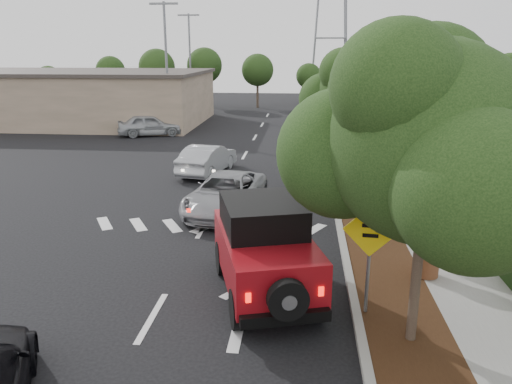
# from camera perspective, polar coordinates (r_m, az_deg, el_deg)

# --- Properties ---
(ground) EXTENTS (120.00, 120.00, 0.00)m
(ground) POSITION_cam_1_polar(r_m,az_deg,el_deg) (11.85, -11.80, -13.85)
(ground) COLOR black
(ground) RESTS_ON ground
(curb) EXTENTS (0.20, 70.00, 0.15)m
(curb) POSITION_cam_1_polar(r_m,az_deg,el_deg) (22.56, 8.57, 1.04)
(curb) COLOR #9E9B93
(curb) RESTS_ON ground
(planting_strip) EXTENTS (1.80, 70.00, 0.12)m
(planting_strip) POSITION_cam_1_polar(r_m,az_deg,el_deg) (22.65, 11.10, 0.93)
(planting_strip) COLOR black
(planting_strip) RESTS_ON ground
(sidewalk) EXTENTS (2.00, 70.00, 0.12)m
(sidewalk) POSITION_cam_1_polar(r_m,az_deg,el_deg) (22.92, 15.83, 0.80)
(sidewalk) COLOR gray
(sidewalk) RESTS_ON ground
(hedge) EXTENTS (0.80, 70.00, 0.80)m
(hedge) POSITION_cam_1_polar(r_m,az_deg,el_deg) (23.13, 19.30, 1.51)
(hedge) COLOR black
(hedge) RESTS_ON ground
(commercial_building) EXTENTS (22.00, 12.00, 4.00)m
(commercial_building) POSITION_cam_1_polar(r_m,az_deg,el_deg) (44.37, -20.69, 10.05)
(commercial_building) COLOR gray
(commercial_building) RESTS_ON ground
(transmission_tower) EXTENTS (7.00, 4.00, 28.00)m
(transmission_tower) POSITION_cam_1_polar(r_m,az_deg,el_deg) (58.13, 8.20, 10.09)
(transmission_tower) COLOR slate
(transmission_tower) RESTS_ON ground
(street_tree_near) EXTENTS (3.80, 3.80, 5.92)m
(street_tree_near) POSITION_cam_1_polar(r_m,az_deg,el_deg) (11.20, 17.17, -16.19)
(street_tree_near) COLOR black
(street_tree_near) RESTS_ON ground
(street_tree_mid) EXTENTS (3.20, 3.20, 5.32)m
(street_tree_mid) POSITION_cam_1_polar(r_m,az_deg,el_deg) (17.44, 12.74, -3.94)
(street_tree_mid) COLOR black
(street_tree_mid) RESTS_ON ground
(street_tree_far) EXTENTS (3.40, 3.40, 5.62)m
(street_tree_far) POSITION_cam_1_polar(r_m,az_deg,el_deg) (23.62, 10.87, 1.42)
(street_tree_far) COLOR black
(street_tree_far) RESTS_ON ground
(light_pole_a) EXTENTS (2.00, 0.22, 9.00)m
(light_pole_a) POSITION_cam_1_polar(r_m,az_deg,el_deg) (37.55, -9.82, 6.84)
(light_pole_a) COLOR slate
(light_pole_a) RESTS_ON ground
(light_pole_b) EXTENTS (2.00, 0.22, 9.00)m
(light_pole_b) POSITION_cam_1_polar(r_m,az_deg,el_deg) (49.33, -7.34, 9.09)
(light_pole_b) COLOR slate
(light_pole_b) RESTS_ON ground
(red_jeep) EXTENTS (3.05, 4.73, 2.32)m
(red_jeep) POSITION_cam_1_polar(r_m,az_deg,el_deg) (12.29, 0.81, -6.26)
(red_jeep) COLOR black
(red_jeep) RESTS_ON ground
(silver_suv_ahead) EXTENTS (2.93, 5.25, 1.39)m
(silver_suv_ahead) POSITION_cam_1_polar(r_m,az_deg,el_deg) (18.49, -3.47, -0.16)
(silver_suv_ahead) COLOR #929398
(silver_suv_ahead) RESTS_ON ground
(silver_sedan_oncoming) EXTENTS (2.37, 4.52, 1.42)m
(silver_sedan_oncoming) POSITION_cam_1_polar(r_m,az_deg,el_deg) (24.34, -5.57, 3.78)
(silver_sedan_oncoming) COLOR #ABADB3
(silver_sedan_oncoming) RESTS_ON ground
(parked_suv) EXTENTS (4.76, 3.19, 1.51)m
(parked_suv) POSITION_cam_1_polar(r_m,az_deg,el_deg) (35.78, -12.02, 7.50)
(parked_suv) COLOR #AAAEB2
(parked_suv) RESTS_ON ground
(speed_hump_sign) EXTENTS (1.20, 0.15, 2.55)m
(speed_hump_sign) POSITION_cam_1_polar(r_m,az_deg,el_deg) (11.13, 12.88, -5.83)
(speed_hump_sign) COLOR slate
(speed_hump_sign) RESTS_ON ground
(terracotta_planter) EXTENTS (0.76, 0.76, 1.32)m
(terracotta_planter) POSITION_cam_1_polar(r_m,az_deg,el_deg) (13.69, 19.13, -6.08)
(terracotta_planter) COLOR brown
(terracotta_planter) RESTS_ON ground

